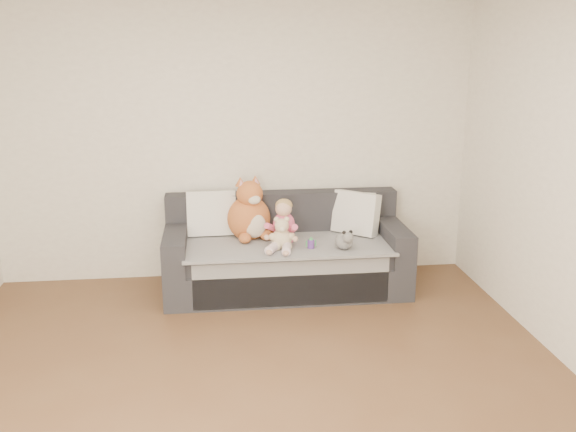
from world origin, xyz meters
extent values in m
plane|color=brown|center=(0.00, 0.00, 0.00)|extent=(5.00, 5.00, 0.00)
plane|color=silver|center=(0.00, 2.50, 1.30)|extent=(4.50, 0.00, 4.50)
cube|color=#26262A|center=(0.43, 2.02, 0.15)|extent=(2.20, 0.90, 0.30)
cube|color=#26262A|center=(0.43, 1.99, 0.38)|extent=(1.90, 0.80, 0.15)
cube|color=#26262A|center=(0.43, 2.37, 0.65)|extent=(2.20, 0.20, 0.40)
cube|color=#26262A|center=(-0.57, 2.02, 0.45)|extent=(0.20, 0.90, 0.30)
cube|color=#26262A|center=(1.43, 2.02, 0.45)|extent=(0.20, 0.90, 0.30)
cube|color=#9A9A9D|center=(0.43, 1.97, 0.46)|extent=(1.85, 0.88, 0.02)
cube|color=#9A9A9D|center=(0.43, 1.58, 0.23)|extent=(1.70, 0.02, 0.41)
cube|color=white|center=(-0.25, 2.30, 0.68)|extent=(0.46, 0.22, 0.43)
cube|color=white|center=(1.12, 2.32, 0.66)|extent=(0.44, 0.32, 0.38)
cube|color=white|center=(1.11, 2.18, 0.67)|extent=(0.46, 0.43, 0.41)
ellipsoid|color=#E2506B|center=(0.39, 1.90, 0.55)|extent=(0.20, 0.17, 0.17)
ellipsoid|color=#E2506B|center=(0.39, 1.90, 0.67)|extent=(0.19, 0.16, 0.21)
ellipsoid|color=#DBAA8C|center=(0.39, 1.89, 0.81)|extent=(0.15, 0.15, 0.15)
ellipsoid|color=tan|center=(0.39, 1.91, 0.84)|extent=(0.15, 0.15, 0.12)
cylinder|color=#E2506B|center=(0.28, 1.87, 0.65)|extent=(0.16, 0.19, 0.13)
cylinder|color=#E2506B|center=(0.47, 1.81, 0.65)|extent=(0.06, 0.20, 0.13)
ellipsoid|color=#DBAA8C|center=(0.23, 1.80, 0.58)|extent=(0.05, 0.05, 0.05)
ellipsoid|color=#DBAA8C|center=(0.47, 1.73, 0.58)|extent=(0.05, 0.05, 0.05)
cylinder|color=#E5B2C6|center=(0.28, 1.75, 0.51)|extent=(0.18, 0.26, 0.09)
cylinder|color=#E5B2C6|center=(0.40, 1.71, 0.51)|extent=(0.12, 0.26, 0.09)
ellipsoid|color=#DBAA8C|center=(0.23, 1.63, 0.50)|extent=(0.06, 0.08, 0.04)
ellipsoid|color=#DBAA8C|center=(0.37, 1.59, 0.50)|extent=(0.06, 0.08, 0.04)
ellipsoid|color=#C8632C|center=(0.10, 2.18, 0.65)|extent=(0.40, 0.34, 0.42)
ellipsoid|color=beige|center=(0.14, 2.05, 0.62)|extent=(0.21, 0.09, 0.23)
ellipsoid|color=#C8632C|center=(0.11, 2.15, 0.89)|extent=(0.24, 0.24, 0.24)
ellipsoid|color=beige|center=(0.14, 2.05, 0.86)|extent=(0.12, 0.07, 0.08)
cone|color=#C8632C|center=(0.02, 2.16, 1.01)|extent=(0.12, 0.12, 0.08)
cone|color=pink|center=(0.03, 2.15, 1.00)|extent=(0.07, 0.07, 0.05)
cone|color=#C8632C|center=(0.16, 2.21, 1.01)|extent=(0.12, 0.12, 0.08)
cone|color=pink|center=(0.17, 2.20, 1.00)|extent=(0.07, 0.07, 0.05)
ellipsoid|color=#C8632C|center=(0.05, 1.99, 0.52)|extent=(0.12, 0.14, 0.09)
ellipsoid|color=#C8632C|center=(0.25, 2.06, 0.52)|extent=(0.12, 0.14, 0.09)
cylinder|color=#C8632C|center=(0.26, 2.29, 0.52)|extent=(0.25, 0.23, 0.10)
ellipsoid|color=beige|center=(0.36, 1.82, 0.56)|extent=(0.18, 0.16, 0.18)
ellipsoid|color=beige|center=(0.36, 1.81, 0.68)|extent=(0.13, 0.13, 0.13)
ellipsoid|color=beige|center=(0.32, 1.82, 0.73)|extent=(0.05, 0.05, 0.05)
ellipsoid|color=beige|center=(0.41, 1.82, 0.73)|extent=(0.05, 0.05, 0.05)
ellipsoid|color=beige|center=(0.36, 1.76, 0.66)|extent=(0.05, 0.05, 0.05)
ellipsoid|color=beige|center=(0.28, 1.80, 0.58)|extent=(0.07, 0.07, 0.07)
ellipsoid|color=beige|center=(0.45, 1.80, 0.58)|extent=(0.07, 0.07, 0.07)
ellipsoid|color=beige|center=(0.31, 1.77, 0.50)|extent=(0.07, 0.07, 0.07)
ellipsoid|color=beige|center=(0.41, 1.77, 0.50)|extent=(0.07, 0.07, 0.07)
ellipsoid|color=white|center=(0.90, 1.74, 0.54)|extent=(0.16, 0.20, 0.14)
ellipsoid|color=white|center=(0.92, 1.64, 0.60)|extent=(0.09, 0.09, 0.09)
ellipsoid|color=black|center=(0.89, 1.65, 0.65)|extent=(0.03, 0.03, 0.03)
ellipsoid|color=black|center=(0.95, 1.66, 0.65)|extent=(0.03, 0.03, 0.03)
cylinder|color=#653898|center=(0.62, 1.78, 0.52)|extent=(0.07, 0.07, 0.08)
cone|color=green|center=(0.62, 1.78, 0.57)|extent=(0.06, 0.06, 0.03)
cylinder|color=green|center=(0.58, 1.77, 0.52)|extent=(0.01, 0.01, 0.06)
cylinder|color=green|center=(0.66, 1.78, 0.52)|extent=(0.01, 0.01, 0.06)
camera|label=1|loc=(-0.21, -3.53, 2.26)|focal=40.00mm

